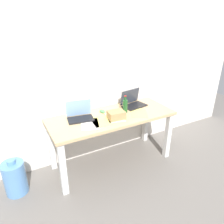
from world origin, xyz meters
name	(u,v)px	position (x,y,z in m)	size (l,w,h in m)	color
ground_plane	(112,161)	(0.00, 0.00, 0.00)	(8.00, 8.00, 0.00)	slate
back_wall	(98,68)	(0.00, 0.39, 1.30)	(5.20, 0.08, 2.60)	silver
desk	(112,123)	(0.00, 0.00, 0.64)	(1.68, 0.65, 0.74)	tan
laptop_left	(80,115)	(-0.41, 0.11, 0.80)	(0.35, 0.27, 0.24)	black
laptop_right	(133,102)	(0.43, 0.15, 0.80)	(0.37, 0.28, 0.23)	black
beer_bottle	(125,106)	(0.20, 0.00, 0.84)	(0.07, 0.07, 0.24)	#1E5123
computer_mouse	(102,111)	(-0.07, 0.15, 0.76)	(0.06, 0.10, 0.03)	#4C9E56
cardboard_box	(116,115)	(0.00, -0.11, 0.80)	(0.21, 0.16, 0.10)	tan
paper_sheet_center	(115,117)	(0.01, -0.06, 0.75)	(0.21, 0.30, 0.00)	white
paper_sheet_front_left	(90,124)	(-0.35, -0.09, 0.75)	(0.21, 0.30, 0.00)	white
paper_yellow_folder	(101,121)	(-0.21, -0.09, 0.75)	(0.21, 0.30, 0.00)	#F4E06B
paper_sheet_front_right	(139,113)	(0.36, -0.11, 0.75)	(0.21, 0.30, 0.00)	#F4E06B
water_cooler_jug	(15,178)	(-1.28, 0.03, 0.21)	(0.26, 0.26, 0.46)	#598CC6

